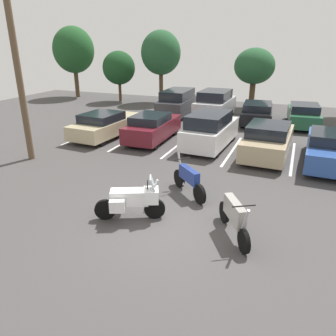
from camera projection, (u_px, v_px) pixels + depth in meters
name	position (u px, v px, depth m)	size (l,w,h in m)	color
ground	(164.00, 227.00, 9.74)	(44.00, 44.00, 0.10)	#423F3F
motorcycle_touring	(132.00, 199.00, 9.87)	(2.00, 1.26, 1.37)	black
motorcycle_second	(234.00, 217.00, 8.99)	(1.23, 1.95, 1.28)	black
motorcycle_third	(189.00, 180.00, 11.47)	(1.65, 1.56, 1.33)	black
parking_stripes	(205.00, 147.00, 16.81)	(14.26, 4.92, 0.01)	silver
car_champagne	(106.00, 124.00, 18.46)	(2.27, 4.98, 1.42)	#C1B289
car_maroon	(152.00, 127.00, 17.71)	(1.83, 4.31, 1.47)	maroon
car_white	(210.00, 130.00, 16.56)	(2.04, 4.44, 1.80)	white
car_tan	(268.00, 140.00, 15.41)	(2.09, 4.81, 1.55)	tan
car_blue	(330.00, 148.00, 14.28)	(2.04, 4.92, 1.50)	#2D519E
car_far_charcoal	(178.00, 102.00, 23.71)	(2.02, 4.82, 1.83)	#38383D
car_far_silver	(215.00, 105.00, 22.43)	(2.03, 4.40, 1.98)	#B7B7BC
car_far_black	(257.00, 112.00, 21.57)	(2.25, 4.96, 1.38)	black
car_far_green	(303.00, 115.00, 20.76)	(2.09, 4.49, 1.44)	#235638
utility_pole	(16.00, 59.00, 13.64)	(0.71, 1.74, 8.48)	brown
tree_far_right	(119.00, 68.00, 28.44)	(2.79, 2.79, 4.30)	#4C3823
tree_center_left	(254.00, 66.00, 25.51)	(3.12, 3.12, 4.61)	#4C3823
tree_center	(74.00, 50.00, 30.32)	(3.75, 3.75, 6.36)	#4C3823
tree_rear	(161.00, 53.00, 27.65)	(3.34, 3.34, 5.95)	#4C3823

